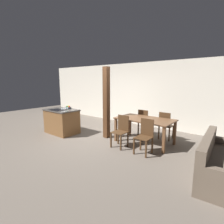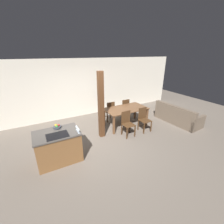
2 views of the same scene
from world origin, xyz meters
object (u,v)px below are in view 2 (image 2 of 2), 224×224
Objects in this scene: wine_glass_near at (79,129)px; wine_glass_middle at (78,128)px; wine_glass_far at (77,127)px; wine_glass_end at (76,126)px; dining_table at (126,111)px; dining_chair_far_left at (110,111)px; dining_chair_near_right at (144,119)px; couch at (177,116)px; dining_chair_near_left at (127,123)px; timber_post at (101,106)px; dining_chair_far_right at (124,108)px; kitchen_island at (58,146)px; fruit_bowl at (57,127)px.

wine_glass_middle is (0.00, 0.08, 0.00)m from wine_glass_near.
wine_glass_end is at bearing 90.00° from wine_glass_far.
dining_table is at bearing 26.03° from wine_glass_far.
dining_table is at bearing 118.80° from dining_chair_far_left.
dining_chair_near_right is (2.77, 0.45, -0.53)m from wine_glass_far.
couch is (2.58, -1.57, -0.21)m from dining_chair_far_left.
dining_chair_near_left is (1.99, 0.37, -0.53)m from wine_glass_end.
wine_glass_near is at bearing -90.00° from wine_glass_far.
couch is (2.58, -0.14, -0.21)m from dining_chair_near_left.
timber_post is (-3.47, 0.52, 0.91)m from couch.
dining_chair_far_right reaches higher than dining_table.
dining_chair_near_right reaches higher than dining_table.
wine_glass_middle is at bearing -90.00° from wine_glass_far.
dining_table is at bearing 18.46° from kitchen_island.
dining_chair_near_right is at bearing -0.11° from fruit_bowl.
kitchen_island is at bearing 168.18° from wine_glass_end.
dining_chair_far_left is 1.54m from timber_post.
wine_glass_middle is (0.54, -0.26, 0.57)m from kitchen_island.
wine_glass_middle is 0.17× the size of dining_chair_far_right.
dining_chair_near_right is (2.77, 0.60, -0.53)m from wine_glass_near.
wine_glass_middle reaches higher than dining_table.
dining_chair_near_left is at bearing -23.29° from timber_post.
couch is (4.57, 0.23, -0.74)m from wine_glass_end.
couch is (2.19, -0.86, -0.39)m from dining_table.
dining_chair_far_right is 0.39× the size of timber_post.
wine_glass_near is 0.15m from wine_glass_far.
wine_glass_middle is at bearing -169.27° from dining_chair_near_right.
kitchen_island is 1.31× the size of dining_chair_far_right.
fruit_bowl is 1.44× the size of wine_glass_near.
fruit_bowl is 0.77m from wine_glass_near.
dining_chair_near_right and dining_chair_far_left have the same top height.
wine_glass_middle is 2.83m from dining_chair_far_left.
wine_glass_middle reaches higher than kitchen_island.
couch is (1.80, -0.14, -0.21)m from dining_chair_near_right.
timber_post is (1.10, 0.98, 0.17)m from wine_glass_near.
kitchen_island is at bearing 153.87° from wine_glass_middle.
dining_chair_near_right is 1.42m from dining_chair_far_right.
wine_glass_far is 0.17× the size of dining_chair_far_right.
wine_glass_middle is 0.08m from wine_glass_far.
dining_chair_near_right is (2.77, 0.52, -0.53)m from wine_glass_middle.
dining_chair_near_left is at bearing 82.97° from couch.
dining_chair_far_right reaches higher than couch.
fruit_bowl is 0.25× the size of dining_chair_far_left.
dining_chair_near_left is at bearing 16.82° from wine_glass_near.
kitchen_island is at bearing 87.46° from couch.
dining_chair_far_right is (2.77, 1.80, -0.53)m from wine_glass_end.
wine_glass_middle reaches higher than dining_chair_near_left.
kitchen_island is 5.11m from couch.
dining_chair_far_left is at bearing 43.33° from wine_glass_far.
dining_table is 1.88× the size of dining_chair_far_right.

